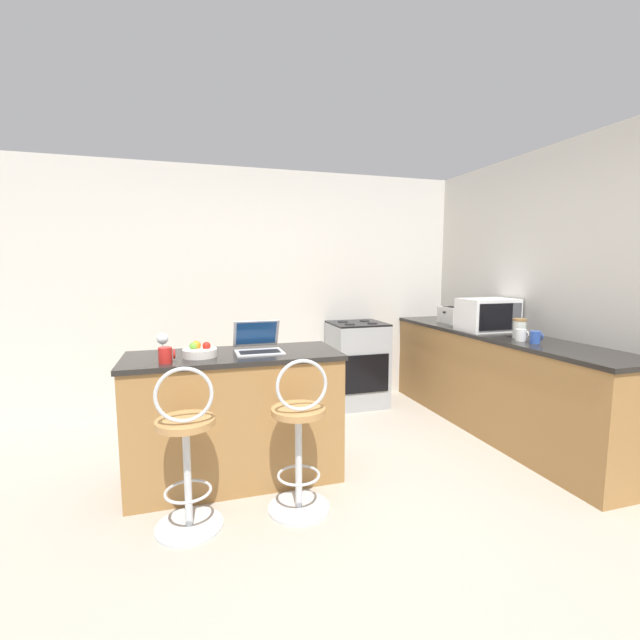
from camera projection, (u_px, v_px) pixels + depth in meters
name	position (u px, v px, depth m)	size (l,w,h in m)	color
ground_plane	(322.00, 514.00, 2.70)	(20.00, 20.00, 0.00)	#ADA393
wall_back	(260.00, 290.00, 4.73)	(12.00, 0.06, 2.60)	silver
wall_right	(615.00, 301.00, 3.21)	(0.06, 12.00, 2.60)	silver
breakfast_bar	(236.00, 417.00, 3.11)	(1.51, 0.63, 0.94)	#9E703D
counter_right	(495.00, 381.00, 4.06)	(0.59, 2.81, 0.94)	#9E703D
bar_stool_near	(187.00, 454.00, 2.49)	(0.40, 0.40, 1.01)	silver
bar_stool_far	(299.00, 440.00, 2.69)	(0.40, 0.40, 1.01)	silver
laptop	(258.00, 344.00, 3.13)	(0.34, 0.32, 0.22)	silver
microwave	(488.00, 315.00, 4.13)	(0.51, 0.36, 0.31)	white
toaster	(451.00, 315.00, 4.69)	(0.19, 0.31, 0.18)	silver
stove_range	(357.00, 364.00, 4.81)	(0.59, 0.57, 0.95)	#9EA3A8
mug_white	(521.00, 335.00, 3.57)	(0.10, 0.09, 0.10)	white
storage_jar	(519.00, 328.00, 3.70)	(0.11, 0.11, 0.17)	silver
mug_red	(166.00, 355.00, 2.74)	(0.10, 0.09, 0.10)	red
fruit_bowl	(200.00, 352.00, 2.94)	(0.23, 0.23, 0.11)	silver
wine_glass_short	(162.00, 339.00, 2.93)	(0.08, 0.08, 0.16)	silver
mug_blue	(535.00, 337.00, 3.46)	(0.10, 0.08, 0.10)	#2D51AD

